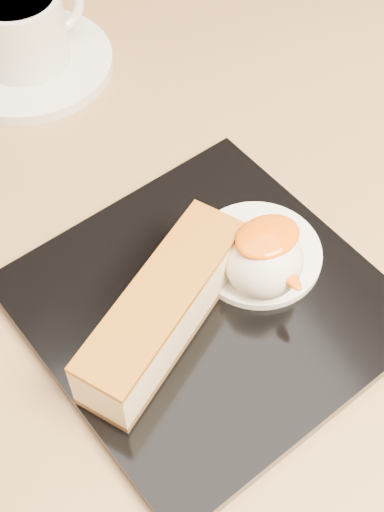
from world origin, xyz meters
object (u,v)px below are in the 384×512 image
table (125,364)px  ice_cream_scoop (264,260)px  saucer (29,63)px  cheesecake (163,311)px  dessert_plate (206,306)px  coffee_cup (22,26)px

table → ice_cream_scoop: ice_cream_scoop is taller
saucer → cheesecake: bearing=-94.7°
dessert_plate → coffee_cup: coffee_cup is taller
cheesecake → coffee_cup: coffee_cup is taller
dessert_plate → cheesecake: size_ratio=1.53×
table → cheesecake: (0.01, -0.07, 0.19)m
saucer → coffee_cup: coffee_cup is taller
coffee_cup → ice_cream_scoop: bearing=-91.5°
dessert_plate → ice_cream_scoop: (0.04, -0.01, 0.03)m
table → dessert_plate: 0.18m
saucer → coffee_cup: bearing=10.6°
table → coffee_cup: bearing=81.7°
table → dessert_plate: (0.04, -0.07, 0.16)m
cheesecake → coffee_cup: (0.03, 0.30, 0.01)m
table → dessert_plate: size_ratio=3.64×
dessert_plate → coffee_cup: size_ratio=2.13×
dessert_plate → coffee_cup: bearing=91.6°
table → ice_cream_scoop: size_ratio=15.23×
table → dessert_plate: dessert_plate is taller
cheesecake → table: bearing=65.5°
dessert_plate → cheesecake: 0.05m
cheesecake → coffee_cup: bearing=55.0°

